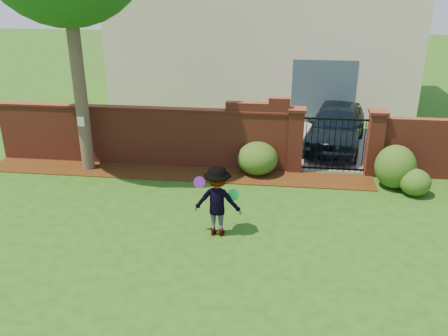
# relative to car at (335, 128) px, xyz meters

# --- Properties ---
(ground) EXTENTS (80.00, 80.00, 0.01)m
(ground) POSITION_rel_car_xyz_m (-3.71, -6.04, -0.73)
(ground) COLOR #204B12
(ground) RESTS_ON ground
(mulch_bed) EXTENTS (11.10, 1.08, 0.03)m
(mulch_bed) POSITION_rel_car_xyz_m (-4.66, -2.70, -0.71)
(mulch_bed) COLOR #321A09
(mulch_bed) RESTS_ON ground
(brick_wall) EXTENTS (8.70, 0.31, 2.16)m
(brick_wall) POSITION_rel_car_xyz_m (-5.72, -2.04, 0.20)
(brick_wall) COLOR maroon
(brick_wall) RESTS_ON ground
(pillar_left) EXTENTS (0.50, 0.50, 1.88)m
(pillar_left) POSITION_rel_car_xyz_m (-1.31, -2.04, 0.23)
(pillar_left) COLOR maroon
(pillar_left) RESTS_ON ground
(pillar_right) EXTENTS (0.50, 0.50, 1.88)m
(pillar_right) POSITION_rel_car_xyz_m (0.89, -2.04, 0.23)
(pillar_right) COLOR maroon
(pillar_right) RESTS_ON ground
(iron_gate) EXTENTS (1.78, 0.03, 1.60)m
(iron_gate) POSITION_rel_car_xyz_m (-0.21, -2.04, 0.13)
(iron_gate) COLOR black
(iron_gate) RESTS_ON ground
(driveway) EXTENTS (3.20, 8.00, 0.01)m
(driveway) POSITION_rel_car_xyz_m (-0.21, 1.96, -0.72)
(driveway) COLOR slate
(driveway) RESTS_ON ground
(house) EXTENTS (12.40, 6.40, 6.30)m
(house) POSITION_rel_car_xyz_m (-2.71, 5.96, 2.44)
(house) COLOR beige
(house) RESTS_ON ground
(car) EXTENTS (2.53, 4.50, 1.45)m
(car) POSITION_rel_car_xyz_m (0.00, 0.00, 0.00)
(car) COLOR black
(car) RESTS_ON ground
(paper_notice) EXTENTS (0.20, 0.01, 0.28)m
(paper_notice) POSITION_rel_car_xyz_m (-7.31, -2.83, 0.78)
(paper_notice) COLOR white
(paper_notice) RESTS_ON tree
(shrub_left) EXTENTS (1.15, 1.15, 0.94)m
(shrub_left) POSITION_rel_car_xyz_m (-2.35, -2.41, -0.25)
(shrub_left) COLOR #1D4916
(shrub_left) RESTS_ON ground
(shrub_middle) EXTENTS (1.07, 1.07, 1.18)m
(shrub_middle) POSITION_rel_car_xyz_m (1.33, -2.86, -0.13)
(shrub_middle) COLOR #1D4916
(shrub_middle) RESTS_ON ground
(shrub_right) EXTENTS (0.79, 0.79, 0.70)m
(shrub_right) POSITION_rel_car_xyz_m (1.77, -3.30, -0.37)
(shrub_right) COLOR #1D4916
(shrub_right) RESTS_ON ground
(man) EXTENTS (1.06, 0.65, 1.60)m
(man) POSITION_rel_car_xyz_m (-3.02, -5.94, 0.07)
(man) COLOR gray
(man) RESTS_ON ground
(frisbee_purple) EXTENTS (0.25, 0.12, 0.24)m
(frisbee_purple) POSITION_rel_car_xyz_m (-3.36, -6.13, 0.60)
(frisbee_purple) COLOR #701AA8
(frisbee_purple) RESTS_ON man
(frisbee_green) EXTENTS (0.27, 0.10, 0.26)m
(frisbee_green) POSITION_rel_car_xyz_m (-2.66, -5.94, 0.26)
(frisbee_green) COLOR green
(frisbee_green) RESTS_ON man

